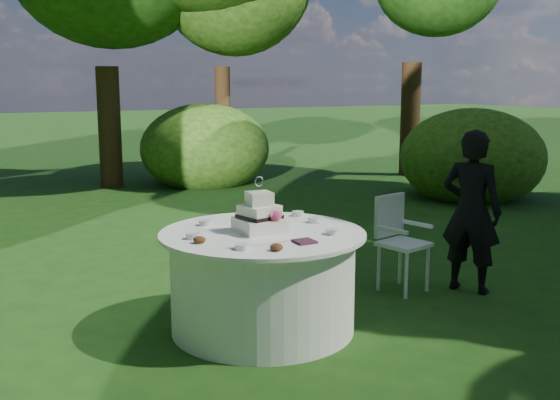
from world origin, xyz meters
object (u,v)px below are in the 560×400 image
object	(u,v)px
napkins	(304,241)
table	(263,280)
cake	(260,217)
chair	(398,235)
guest	(471,211)

from	to	relation	value
napkins	table	size ratio (longest dim) A/B	0.09
napkins	table	distance (m)	0.60
cake	chair	size ratio (longest dim) A/B	0.49
napkins	chair	distance (m)	1.63
guest	cake	bearing A→B (deg)	60.57
chair	table	bearing A→B (deg)	-169.00
cake	guest	bearing A→B (deg)	-1.18
guest	chair	size ratio (longest dim) A/B	1.69
guest	cake	distance (m)	2.11
napkins	cake	world-z (taller)	cake
cake	chair	xyz separation A→B (m)	(1.55, 0.29, -0.37)
table	chair	bearing A→B (deg)	11.00
napkins	chair	world-z (taller)	chair
guest	table	distance (m)	2.11
napkins	guest	xyz separation A→B (m)	(1.98, 0.41, -0.04)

